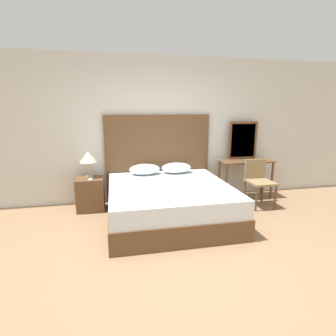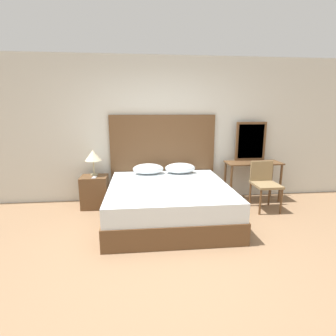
{
  "view_description": "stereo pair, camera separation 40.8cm",
  "coord_description": "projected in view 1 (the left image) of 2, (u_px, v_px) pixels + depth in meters",
  "views": [
    {
      "loc": [
        -0.77,
        -2.72,
        1.74
      ],
      "look_at": [
        0.07,
        1.26,
        0.83
      ],
      "focal_mm": 28.0,
      "sensor_mm": 36.0,
      "label": 1
    },
    {
      "loc": [
        -0.37,
        -2.78,
        1.74
      ],
      "look_at": [
        0.07,
        1.26,
        0.83
      ],
      "focal_mm": 28.0,
      "sensor_mm": 36.0,
      "label": 2
    }
  ],
  "objects": [
    {
      "name": "phone_on_bed",
      "position": [
        183.0,
        184.0,
        4.16
      ],
      "size": [
        0.12,
        0.17,
        0.01
      ],
      "color": "#B7B7BC",
      "rests_on": "bed"
    },
    {
      "name": "bed",
      "position": [
        169.0,
        202.0,
        4.19
      ],
      "size": [
        1.9,
        1.96,
        0.58
      ],
      "color": "brown",
      "rests_on": "ground_plane"
    },
    {
      "name": "chair",
      "position": [
        258.0,
        179.0,
        4.78
      ],
      "size": [
        0.43,
        0.47,
        0.84
      ],
      "color": "olive",
      "rests_on": "ground_plane"
    },
    {
      "name": "table_lamp",
      "position": [
        88.0,
        157.0,
        4.53
      ],
      "size": [
        0.29,
        0.29,
        0.46
      ],
      "color": "tan",
      "rests_on": "nightstand"
    },
    {
      "name": "wall_back",
      "position": [
        154.0,
        130.0,
        4.98
      ],
      "size": [
        10.0,
        0.06,
        2.7
      ],
      "color": "silver",
      "rests_on": "ground_plane"
    },
    {
      "name": "phone_on_nightstand",
      "position": [
        90.0,
        179.0,
        4.44
      ],
      "size": [
        0.08,
        0.15,
        0.01
      ],
      "color": "#B7B7BC",
      "rests_on": "nightstand"
    },
    {
      "name": "pillow_left",
      "position": [
        145.0,
        169.0,
        4.76
      ],
      "size": [
        0.56,
        0.36,
        0.19
      ],
      "color": "silver",
      "rests_on": "bed"
    },
    {
      "name": "vanity_desk",
      "position": [
        246.0,
        167.0,
        5.18
      ],
      "size": [
        1.05,
        0.43,
        0.75
      ],
      "color": "brown",
      "rests_on": "ground_plane"
    },
    {
      "name": "pillow_right",
      "position": [
        176.0,
        168.0,
        4.88
      ],
      "size": [
        0.56,
        0.36,
        0.19
      ],
      "color": "silver",
      "rests_on": "bed"
    },
    {
      "name": "nightstand",
      "position": [
        91.0,
        194.0,
        4.59
      ],
      "size": [
        0.46,
        0.41,
        0.57
      ],
      "color": "brown",
      "rests_on": "ground_plane"
    },
    {
      "name": "ground_plane",
      "position": [
        184.0,
        258.0,
        3.13
      ],
      "size": [
        16.0,
        16.0,
        0.0
      ],
      "primitive_type": "plane",
      "color": "#8C6B4C"
    },
    {
      "name": "vanity_mirror",
      "position": [
        243.0,
        140.0,
        5.25
      ],
      "size": [
        0.6,
        0.03,
        0.75
      ],
      "color": "brown",
      "rests_on": "vanity_desk"
    },
    {
      "name": "headboard",
      "position": [
        158.0,
        158.0,
        5.04
      ],
      "size": [
        1.99,
        0.05,
        1.64
      ],
      "color": "brown",
      "rests_on": "ground_plane"
    }
  ]
}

